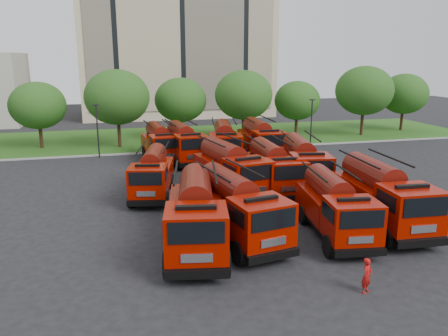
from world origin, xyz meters
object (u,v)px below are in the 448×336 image
at_px(firefighter_2, 412,223).
at_px(firefighter_5, 297,187).
at_px(firefighter_3, 446,221).
at_px(fire_truck_5, 230,169).
at_px(fire_truck_9, 184,143).
at_px(fire_truck_2, 335,206).
at_px(firefighter_0, 366,292).
at_px(fire_truck_7, 302,163).
at_px(fire_truck_10, 224,143).
at_px(fire_truck_3, 382,195).
at_px(firefighter_4, 258,230).
at_px(fire_truck_6, 272,168).
at_px(fire_truck_1, 237,208).
at_px(fire_truck_8, 160,143).
at_px(fire_truck_4, 153,173).
at_px(fire_truck_11, 260,140).
at_px(firefighter_1, 253,265).
at_px(fire_truck_0, 196,215).

distance_m(firefighter_2, firefighter_5, 9.23).
relative_size(firefighter_3, firefighter_5, 1.11).
relative_size(firefighter_2, firefighter_5, 1.10).
height_order(fire_truck_5, fire_truck_9, fire_truck_5).
height_order(fire_truck_2, firefighter_0, fire_truck_2).
distance_m(fire_truck_7, fire_truck_10, 9.56).
bearing_deg(fire_truck_5, firefighter_0, -92.87).
distance_m(fire_truck_3, firefighter_4, 7.25).
distance_m(fire_truck_6, firefighter_3, 11.47).
bearing_deg(fire_truck_1, fire_truck_8, 85.62).
bearing_deg(fire_truck_1, firefighter_3, -12.73).
xyz_separation_m(fire_truck_6, fire_truck_9, (-4.73, 10.52, 0.03)).
relative_size(fire_truck_9, firefighter_4, 5.27).
bearing_deg(firefighter_0, fire_truck_4, 82.07).
xyz_separation_m(fire_truck_4, firefighter_5, (10.60, -0.46, -1.59)).
height_order(fire_truck_11, firefighter_1, fire_truck_11).
relative_size(fire_truck_1, fire_truck_11, 1.01).
relative_size(fire_truck_2, fire_truck_7, 0.91).
bearing_deg(firefighter_4, firefighter_1, 109.09).
bearing_deg(firefighter_4, firefighter_3, -146.47).
bearing_deg(fire_truck_5, fire_truck_6, -13.55).
height_order(fire_truck_7, fire_truck_9, fire_truck_7).
bearing_deg(firefighter_5, fire_truck_6, 44.51).
bearing_deg(fire_truck_7, firefighter_0, -93.06).
bearing_deg(fire_truck_11, fire_truck_6, -102.52).
bearing_deg(fire_truck_5, fire_truck_10, 67.83).
height_order(fire_truck_5, fire_truck_6, fire_truck_5).
height_order(fire_truck_0, fire_truck_9, fire_truck_0).
distance_m(fire_truck_8, fire_truck_9, 2.32).
bearing_deg(fire_truck_6, firefighter_0, -92.76).
height_order(fire_truck_5, firefighter_1, fire_truck_5).
bearing_deg(firefighter_1, fire_truck_2, 25.14).
relative_size(fire_truck_3, fire_truck_6, 1.07).
bearing_deg(firefighter_1, firefighter_3, 12.87).
distance_m(fire_truck_5, firefighter_0, 14.55).
bearing_deg(firefighter_5, fire_truck_8, -21.12).
bearing_deg(firefighter_4, fire_truck_5, -50.92).
bearing_deg(fire_truck_10, firefighter_1, -89.47).
bearing_deg(fire_truck_3, fire_truck_4, 147.41).
relative_size(fire_truck_4, firefighter_3, 4.16).
bearing_deg(fire_truck_11, fire_truck_7, -88.74).
distance_m(fire_truck_2, fire_truck_7, 9.18).
bearing_deg(fire_truck_7, fire_truck_2, -92.34).
relative_size(fire_truck_7, firefighter_5, 5.16).
bearing_deg(fire_truck_5, firefighter_1, -110.01).
xyz_separation_m(fire_truck_3, firefighter_1, (-8.50, -2.88, -1.82)).
bearing_deg(firefighter_2, firefighter_5, 21.64).
distance_m(fire_truck_3, fire_truck_4, 14.96).
height_order(fire_truck_2, fire_truck_3, fire_truck_3).
bearing_deg(fire_truck_2, fire_truck_4, 140.82).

